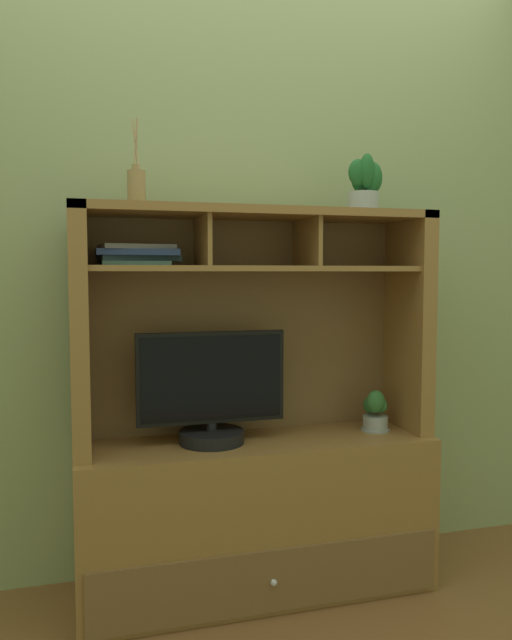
% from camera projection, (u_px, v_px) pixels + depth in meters
% --- Properties ---
extents(floor_plane, '(6.00, 6.00, 0.02)m').
position_uv_depth(floor_plane, '(256.00, 589.00, 2.34)').
color(floor_plane, brown).
rests_on(floor_plane, ground).
extents(back_wall, '(6.00, 0.02, 2.80)m').
position_uv_depth(back_wall, '(240.00, 224.00, 2.46)').
color(back_wall, '#8D9D68').
rests_on(back_wall, ground).
extents(media_console, '(1.32, 0.45, 1.43)m').
position_uv_depth(media_console, '(256.00, 474.00, 2.31)').
color(media_console, olive).
rests_on(media_console, ground).
extents(tv_monitor, '(0.54, 0.24, 0.41)m').
position_uv_depth(tv_monitor, '(211.00, 395.00, 2.22)').
color(tv_monitor, black).
rests_on(tv_monitor, media_console).
extents(potted_orchid, '(0.11, 0.12, 0.16)m').
position_uv_depth(potted_orchid, '(375.00, 413.00, 2.41)').
color(potted_orchid, '#939898').
rests_on(potted_orchid, media_console).
extents(magazine_stack_left, '(0.30, 0.22, 0.07)m').
position_uv_depth(magazine_stack_left, '(137.00, 255.00, 2.17)').
color(magazine_stack_left, '#476E66').
rests_on(magazine_stack_left, media_console).
extents(diffuser_bottle, '(0.06, 0.06, 0.30)m').
position_uv_depth(diffuser_bottle, '(136.00, 187.00, 2.13)').
color(diffuser_bottle, olive).
rests_on(diffuser_bottle, media_console).
extents(potted_succulent, '(0.14, 0.13, 0.22)m').
position_uv_depth(potted_succulent, '(365.00, 186.00, 2.34)').
color(potted_succulent, '#929C99').
rests_on(potted_succulent, media_console).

